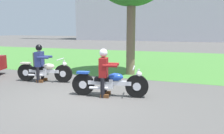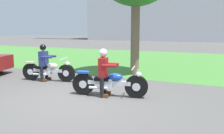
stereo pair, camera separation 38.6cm
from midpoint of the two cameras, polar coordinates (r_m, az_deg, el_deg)
ground at (r=6.70m, az=-6.34°, el=-7.66°), size 120.00×120.00×0.00m
grass_verge at (r=15.05m, az=11.12°, el=1.71°), size 60.00×12.00×0.01m
motorcycle_lead at (r=6.70m, az=1.01°, el=-4.05°), size 2.25×0.77×0.89m
rider_lead at (r=6.65m, az=-0.40°, el=-0.42°), size 0.61×0.54×1.41m
motorcycle_follow at (r=9.00m, az=-14.51°, el=-0.89°), size 2.13×0.75×0.89m
rider_follow at (r=9.02m, az=-15.57°, el=1.82°), size 0.61×0.54×1.41m
trash_can at (r=11.90m, az=-15.80°, el=1.61°), size 0.44×0.44×0.85m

